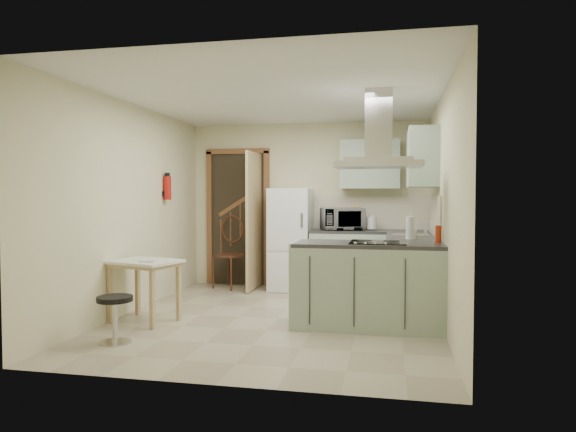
% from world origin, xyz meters
% --- Properties ---
extents(floor, '(4.20, 4.20, 0.00)m').
position_xyz_m(floor, '(0.00, 0.00, 0.00)').
color(floor, tan).
rests_on(floor, ground).
extents(ceiling, '(4.20, 4.20, 0.00)m').
position_xyz_m(ceiling, '(0.00, 0.00, 2.50)').
color(ceiling, silver).
rests_on(ceiling, back_wall).
extents(back_wall, '(3.60, 0.00, 3.60)m').
position_xyz_m(back_wall, '(0.00, 2.10, 1.25)').
color(back_wall, beige).
rests_on(back_wall, floor).
extents(left_wall, '(0.00, 4.20, 4.20)m').
position_xyz_m(left_wall, '(-1.80, 0.00, 1.25)').
color(left_wall, beige).
rests_on(left_wall, floor).
extents(right_wall, '(0.00, 4.20, 4.20)m').
position_xyz_m(right_wall, '(1.80, 0.00, 1.25)').
color(right_wall, beige).
rests_on(right_wall, floor).
extents(doorway, '(1.10, 0.12, 2.10)m').
position_xyz_m(doorway, '(-1.10, 2.07, 1.05)').
color(doorway, brown).
rests_on(doorway, floor).
extents(fridge, '(0.60, 0.60, 1.50)m').
position_xyz_m(fridge, '(-0.20, 1.80, 0.75)').
color(fridge, white).
rests_on(fridge, floor).
extents(counter_back, '(1.08, 0.60, 0.90)m').
position_xyz_m(counter_back, '(0.66, 1.80, 0.45)').
color(counter_back, '#9EB2A0').
rests_on(counter_back, floor).
extents(counter_right, '(0.60, 1.95, 0.90)m').
position_xyz_m(counter_right, '(1.50, 1.12, 0.45)').
color(counter_right, '#9EB2A0').
rests_on(counter_right, floor).
extents(splashback, '(1.68, 0.02, 0.50)m').
position_xyz_m(splashback, '(0.96, 2.09, 1.15)').
color(splashback, beige).
rests_on(splashback, counter_back).
extents(wall_cabinet_back, '(0.85, 0.35, 0.70)m').
position_xyz_m(wall_cabinet_back, '(0.95, 1.93, 1.85)').
color(wall_cabinet_back, '#9EB2A0').
rests_on(wall_cabinet_back, back_wall).
extents(wall_cabinet_right, '(0.35, 0.90, 0.70)m').
position_xyz_m(wall_cabinet_right, '(1.62, 0.85, 1.85)').
color(wall_cabinet_right, '#9EB2A0').
rests_on(wall_cabinet_right, right_wall).
extents(peninsula, '(1.55, 0.65, 0.90)m').
position_xyz_m(peninsula, '(1.02, -0.18, 0.45)').
color(peninsula, '#9EB2A0').
rests_on(peninsula, floor).
extents(hob, '(0.58, 0.50, 0.01)m').
position_xyz_m(hob, '(1.12, -0.18, 0.91)').
color(hob, black).
rests_on(hob, peninsula).
extents(extractor_hood, '(0.90, 0.55, 0.10)m').
position_xyz_m(extractor_hood, '(1.12, -0.18, 1.72)').
color(extractor_hood, silver).
rests_on(extractor_hood, ceiling).
extents(sink, '(0.45, 0.40, 0.01)m').
position_xyz_m(sink, '(1.50, 0.95, 0.91)').
color(sink, silver).
rests_on(sink, counter_right).
extents(fire_extinguisher, '(0.10, 0.10, 0.32)m').
position_xyz_m(fire_extinguisher, '(-1.74, 0.90, 1.50)').
color(fire_extinguisher, '#B2140F').
rests_on(fire_extinguisher, left_wall).
extents(drop_leaf_table, '(0.85, 0.72, 0.68)m').
position_xyz_m(drop_leaf_table, '(-1.42, -0.42, 0.34)').
color(drop_leaf_table, tan).
rests_on(drop_leaf_table, floor).
extents(bentwood_chair, '(0.58, 0.58, 0.99)m').
position_xyz_m(bentwood_chair, '(-1.13, 1.75, 0.50)').
color(bentwood_chair, '#50361A').
rests_on(bentwood_chair, floor).
extents(stool, '(0.40, 0.40, 0.45)m').
position_xyz_m(stool, '(-1.30, -1.25, 0.22)').
color(stool, black).
rests_on(stool, floor).
extents(microwave, '(0.68, 0.57, 0.32)m').
position_xyz_m(microwave, '(0.56, 1.76, 1.06)').
color(microwave, black).
rests_on(microwave, counter_back).
extents(kettle, '(0.17, 0.17, 0.21)m').
position_xyz_m(kettle, '(0.98, 1.80, 1.01)').
color(kettle, silver).
rests_on(kettle, counter_back).
extents(cereal_box, '(0.10, 0.22, 0.33)m').
position_xyz_m(cereal_box, '(0.76, 1.88, 1.06)').
color(cereal_box, orange).
rests_on(cereal_box, counter_back).
extents(soap_bottle, '(0.11, 0.11, 0.20)m').
position_xyz_m(soap_bottle, '(1.55, 1.55, 1.00)').
color(soap_bottle, '#B8B7C4').
rests_on(soap_bottle, counter_right).
extents(paper_towel, '(0.11, 0.11, 0.27)m').
position_xyz_m(paper_towel, '(1.48, 0.29, 1.03)').
color(paper_towel, white).
rests_on(paper_towel, counter_right).
extents(cup, '(0.14, 0.14, 0.10)m').
position_xyz_m(cup, '(1.50, 0.58, 0.95)').
color(cup, silver).
rests_on(cup, counter_right).
extents(red_bottle, '(0.08, 0.08, 0.18)m').
position_xyz_m(red_bottle, '(1.75, -0.01, 0.99)').
color(red_bottle, '#BB3010').
rests_on(red_bottle, peninsula).
extents(book, '(0.20, 0.24, 0.09)m').
position_xyz_m(book, '(-1.42, -0.51, 0.73)').
color(book, '#A64B37').
rests_on(book, drop_leaf_table).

